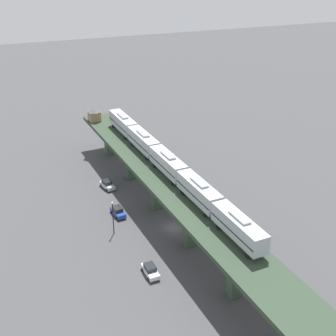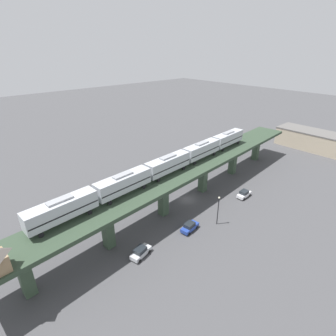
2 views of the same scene
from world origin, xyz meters
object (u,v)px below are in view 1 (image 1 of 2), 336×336
(subway_train, at_px, (168,163))
(street_car_blue, at_px, (118,211))
(street_car_white, at_px, (150,270))
(street_car_silver, at_px, (107,185))
(street_lamp, at_px, (113,215))
(signal_hut, at_px, (94,114))
(delivery_truck, at_px, (203,201))

(subway_train, distance_m, street_car_blue, 14.66)
(street_car_white, bearing_deg, street_car_blue, -90.07)
(street_car_silver, relative_size, street_lamp, 0.68)
(signal_hut, bearing_deg, street_lamp, 81.45)
(street_car_silver, bearing_deg, signal_hut, -96.79)
(street_car_silver, bearing_deg, street_lamp, 79.46)
(street_car_white, bearing_deg, signal_hut, -93.65)
(signal_hut, height_order, street_car_silver, signal_hut)
(street_car_white, distance_m, street_lamp, 14.79)
(street_car_silver, distance_m, street_lamp, 18.80)
(subway_train, height_order, street_lamp, subway_train)
(street_car_white, distance_m, street_car_blue, 20.27)
(signal_hut, height_order, street_lamp, signal_hut)
(delivery_truck, relative_size, street_lamp, 1.06)
(signal_hut, distance_m, street_car_white, 54.25)
(street_car_blue, height_order, delivery_truck, delivery_truck)
(signal_hut, distance_m, street_car_silver, 23.09)
(subway_train, bearing_deg, signal_hut, -79.63)
(signal_hut, relative_size, street_car_white, 0.77)
(street_car_silver, relative_size, delivery_truck, 0.64)
(delivery_truck, bearing_deg, street_lamp, 6.73)
(street_car_white, height_order, delivery_truck, delivery_truck)
(subway_train, height_order, street_car_silver, subway_train)
(subway_train, bearing_deg, street_lamp, 14.75)
(street_car_white, distance_m, delivery_truck, 24.16)
(signal_hut, height_order, street_car_white, signal_hut)
(street_car_blue, bearing_deg, street_car_silver, -94.20)
(subway_train, relative_size, street_car_blue, 13.55)
(street_car_blue, bearing_deg, signal_hut, -95.84)
(street_car_silver, distance_m, street_car_blue, 12.22)
(street_car_white, height_order, street_lamp, street_lamp)
(street_car_white, xyz_separation_m, street_car_blue, (-0.02, -20.27, 0.00))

